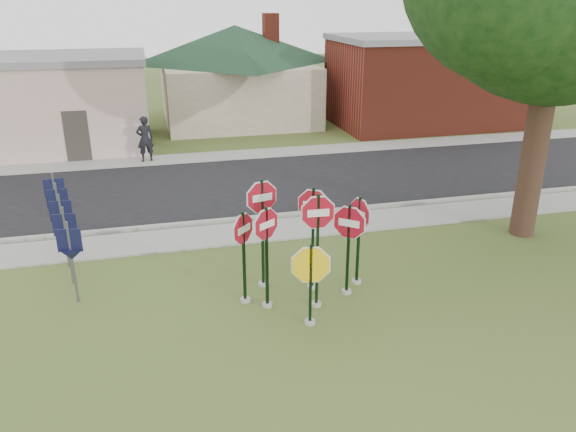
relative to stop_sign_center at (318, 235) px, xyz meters
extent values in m
plane|color=#3E541F|center=(-0.31, -0.96, -1.76)|extent=(120.00, 120.00, 0.00)
cube|color=gray|center=(-0.31, 4.54, -1.73)|extent=(60.00, 1.60, 0.06)
cube|color=black|center=(-0.31, 9.04, -1.74)|extent=(60.00, 7.00, 0.04)
cube|color=gray|center=(-0.31, 13.34, -1.73)|extent=(60.00, 1.60, 0.06)
cube|color=gray|center=(-0.31, 5.54, -1.69)|extent=(60.00, 0.20, 0.14)
cylinder|color=#9D9991|center=(0.00, 0.00, -1.72)|extent=(0.24, 0.24, 0.08)
cube|color=black|center=(0.00, 0.00, -0.41)|extent=(0.06, 0.05, 2.71)
cylinder|color=white|center=(0.00, 0.00, 0.52)|extent=(1.04, 0.08, 1.05)
cylinder|color=maroon|center=(0.00, 0.00, 0.52)|extent=(0.97, 0.08, 0.97)
cube|color=white|center=(0.00, 0.00, 0.52)|extent=(0.48, 0.04, 0.17)
cylinder|color=#9D9991|center=(-0.36, -0.70, -1.72)|extent=(0.24, 0.24, 0.08)
cube|color=black|center=(-0.36, -0.70, -0.83)|extent=(0.07, 0.06, 1.87)
cylinder|color=white|center=(-0.36, -0.70, -0.35)|extent=(1.14, 0.24, 1.16)
cylinder|color=yellow|center=(-0.36, -0.70, -0.35)|extent=(1.06, 0.23, 1.08)
cylinder|color=#9D9991|center=(-1.09, 0.24, -1.72)|extent=(0.24, 0.24, 0.08)
cube|color=black|center=(-1.09, 0.24, -0.55)|extent=(0.08, 0.08, 2.42)
cylinder|color=white|center=(-1.09, 0.24, 0.26)|extent=(0.82, 0.58, 0.99)
cylinder|color=maroon|center=(-1.09, 0.24, 0.26)|extent=(0.77, 0.54, 0.92)
cube|color=white|center=(-1.09, 0.24, 0.26)|extent=(0.38, 0.27, 0.16)
cylinder|color=#9D9991|center=(0.87, 0.38, -1.72)|extent=(0.24, 0.24, 0.08)
cube|color=black|center=(0.87, 0.38, -0.64)|extent=(0.08, 0.08, 2.25)
cylinder|color=white|center=(0.87, 0.38, 0.05)|extent=(0.83, 0.72, 1.09)
cylinder|color=maroon|center=(0.87, 0.38, 0.05)|extent=(0.78, 0.67, 1.01)
cube|color=white|center=(0.87, 0.38, 0.05)|extent=(0.39, 0.33, 0.17)
cylinder|color=#9D9991|center=(0.14, 0.82, -1.72)|extent=(0.24, 0.24, 0.08)
cube|color=black|center=(0.14, 0.82, -0.47)|extent=(0.08, 0.07, 2.57)
cylinder|color=white|center=(0.14, 0.82, 0.39)|extent=(0.90, 0.55, 1.04)
cylinder|color=maroon|center=(0.14, 0.82, 0.39)|extent=(0.84, 0.51, 0.96)
cube|color=white|center=(0.14, 0.82, 0.39)|extent=(0.42, 0.26, 0.17)
cylinder|color=#9D9991|center=(-0.97, 1.25, -1.72)|extent=(0.24, 0.24, 0.08)
cube|color=black|center=(-0.97, 1.25, -0.40)|extent=(0.07, 0.06, 2.72)
cylinder|color=white|center=(-0.97, 1.25, 0.53)|extent=(1.04, 0.28, 1.07)
cylinder|color=maroon|center=(-0.97, 1.25, 0.53)|extent=(0.97, 0.27, 0.99)
cube|color=white|center=(-0.97, 1.25, 0.53)|extent=(0.48, 0.13, 0.17)
cylinder|color=#9D9991|center=(1.28, 0.80, -1.72)|extent=(0.24, 0.24, 0.08)
cube|color=black|center=(1.28, 0.80, -0.63)|extent=(0.07, 0.07, 2.26)
cylinder|color=white|center=(1.28, 0.80, 0.10)|extent=(0.30, 0.96, 0.99)
cylinder|color=maroon|center=(1.28, 0.80, 0.10)|extent=(0.29, 0.89, 0.92)
cube|color=white|center=(1.28, 0.80, 0.10)|extent=(0.14, 0.44, 0.16)
cylinder|color=#9D9991|center=(-1.54, 0.59, -1.72)|extent=(0.24, 0.24, 0.08)
cube|color=black|center=(-1.54, 0.59, -0.65)|extent=(0.08, 0.08, 2.22)
cylinder|color=white|center=(-1.54, 0.59, 0.06)|extent=(0.71, 0.71, 0.99)
cylinder|color=maroon|center=(-1.54, 0.59, 0.06)|extent=(0.66, 0.66, 0.91)
cube|color=white|center=(-1.54, 0.59, 0.06)|extent=(0.33, 0.33, 0.16)
cube|color=#59595E|center=(-5.31, 1.54, -0.76)|extent=(0.05, 0.05, 2.00)
cube|color=black|center=(-5.31, 1.54, -0.21)|extent=(0.55, 0.13, 0.55)
cone|color=black|center=(-5.31, 1.54, -0.56)|extent=(0.65, 0.65, 0.25)
cube|color=#59595E|center=(-5.51, 2.54, -0.76)|extent=(0.05, 0.05, 2.00)
cube|color=black|center=(-5.51, 2.54, -0.21)|extent=(0.55, 0.09, 0.55)
cone|color=black|center=(-5.51, 2.54, -0.56)|extent=(0.62, 0.62, 0.25)
cube|color=#59595E|center=(-5.71, 3.54, -0.76)|extent=(0.05, 0.05, 2.00)
cube|color=black|center=(-5.71, 3.54, -0.21)|extent=(0.55, 0.05, 0.55)
cone|color=black|center=(-5.71, 3.54, -0.56)|extent=(0.58, 0.58, 0.25)
cube|color=#59595E|center=(-5.91, 4.54, -0.76)|extent=(0.05, 0.05, 2.00)
cube|color=black|center=(-5.91, 4.54, -0.21)|extent=(0.55, 0.05, 0.55)
cone|color=black|center=(-5.91, 4.54, -0.56)|extent=(0.58, 0.58, 0.25)
cube|color=#59595E|center=(-6.11, 5.54, -0.76)|extent=(0.05, 0.05, 2.00)
cube|color=black|center=(-6.11, 5.54, -0.21)|extent=(0.55, 0.09, 0.55)
cone|color=black|center=(-6.11, 5.54, -0.56)|extent=(0.62, 0.62, 0.25)
cube|color=beige|center=(-9.31, 17.04, 0.24)|extent=(12.00, 6.00, 4.00)
cube|color=gray|center=(-9.31, 17.04, 2.29)|extent=(12.20, 6.20, 0.30)
cube|color=#332D28|center=(-6.31, 14.06, -0.66)|extent=(1.00, 0.10, 2.20)
cube|color=beige|center=(1.69, 21.04, -0.16)|extent=(8.00, 8.00, 3.20)
pyramid|color=black|center=(1.69, 21.04, 3.44)|extent=(11.60, 11.60, 2.00)
cube|color=maroon|center=(3.69, 21.04, 3.24)|extent=(0.80, 0.80, 1.60)
cube|color=maroon|center=(11.69, 17.54, 0.49)|extent=(10.00, 6.00, 4.50)
cube|color=gray|center=(11.69, 17.54, 2.84)|extent=(10.20, 6.20, 0.30)
cube|color=white|center=(9.69, 14.59, 0.84)|extent=(2.00, 0.08, 0.90)
cylinder|color=black|center=(7.19, 2.54, 1.20)|extent=(0.70, 0.70, 5.92)
cylinder|color=black|center=(21.69, 25.04, 0.24)|extent=(0.50, 0.50, 4.00)
sphere|color=black|center=(21.69, 25.04, 3.84)|extent=(5.60, 5.60, 5.60)
imported|color=black|center=(-3.53, 13.28, -0.74)|extent=(0.77, 0.57, 1.93)
camera|label=1|loc=(-3.40, -10.73, 4.83)|focal=35.00mm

